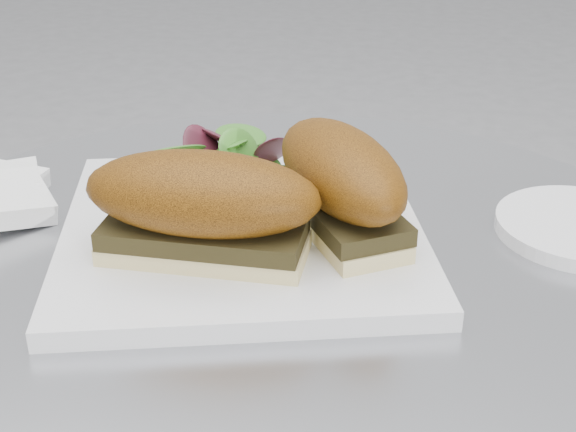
{
  "coord_description": "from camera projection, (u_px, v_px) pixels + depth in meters",
  "views": [
    {
      "loc": [
        0.1,
        -0.51,
        1.04
      ],
      "look_at": [
        0.01,
        0.02,
        0.77
      ],
      "focal_mm": 50.0,
      "sensor_mm": 36.0,
      "label": 1
    }
  ],
  "objects": [
    {
      "name": "sandwich_left",
      "position": [
        202.0,
        205.0,
        0.57
      ],
      "size": [
        0.17,
        0.08,
        0.08
      ],
      "rotation": [
        0.0,
        0.0,
        -0.01
      ],
      "color": "beige",
      "rests_on": "plate"
    },
    {
      "name": "salad",
      "position": [
        222.0,
        155.0,
        0.7
      ],
      "size": [
        0.12,
        0.12,
        0.05
      ],
      "primitive_type": null,
      "color": "#46852B",
      "rests_on": "plate"
    },
    {
      "name": "sandwich_right",
      "position": [
        341.0,
        179.0,
        0.61
      ],
      "size": [
        0.15,
        0.18,
        0.08
      ],
      "rotation": [
        0.0,
        0.0,
        -1.03
      ],
      "color": "beige",
      "rests_on": "plate"
    },
    {
      "name": "plate",
      "position": [
        242.0,
        231.0,
        0.65
      ],
      "size": [
        0.35,
        0.35,
        0.02
      ],
      "primitive_type": "cube",
      "rotation": [
        0.0,
        0.0,
        0.26
      ],
      "color": "white",
      "rests_on": "table"
    }
  ]
}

